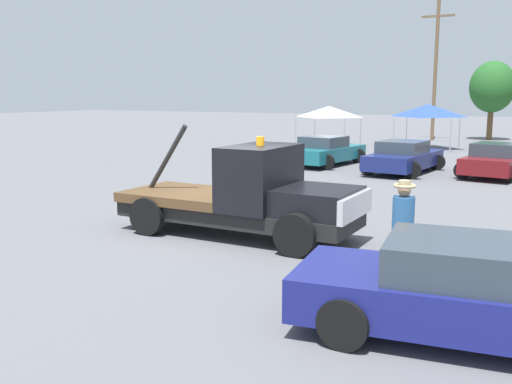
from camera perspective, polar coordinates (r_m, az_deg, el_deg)
ground_plane at (r=13.21m, az=-1.92°, el=-4.32°), size 160.00×160.00×0.00m
tow_truck at (r=12.85m, az=-0.63°, el=-0.57°), size 5.71×2.26×2.51m
foreground_car at (r=8.08m, az=21.96°, el=-9.44°), size 5.24×2.45×1.34m
person_near_truck at (r=10.20m, az=14.49°, el=-2.87°), size 0.39×0.39×1.76m
parked_car_teal at (r=26.36m, az=6.95°, el=4.09°), size 2.87×4.75×1.34m
parked_car_navy at (r=24.36m, az=14.55°, el=3.39°), size 2.81×4.84×1.34m
parked_car_maroon at (r=24.34m, az=22.98°, el=2.92°), size 2.88×4.46×1.34m
canopy_tent_white at (r=36.74m, az=7.31°, el=7.97°), size 3.27×3.27×2.49m
canopy_tent_blue at (r=35.49m, az=16.85°, el=7.80°), size 3.27×3.27×2.64m
tree_left at (r=44.12m, az=22.56°, el=9.66°), size 3.11×3.11×5.55m
traffic_cone at (r=17.37m, az=5.25°, el=-0.10°), size 0.40×0.40×0.55m
utility_pole at (r=42.48m, az=17.52°, el=11.85°), size 2.20×0.24×9.68m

